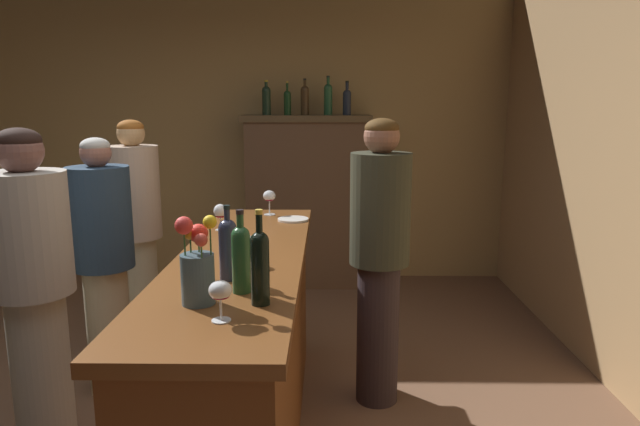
{
  "coord_description": "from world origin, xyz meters",
  "views": [
    {
      "loc": [
        1.01,
        -2.41,
        1.69
      ],
      "look_at": [
        0.96,
        0.68,
        1.09
      ],
      "focal_mm": 31.41,
      "sensor_mm": 36.0,
      "label": 1
    }
  ],
  "objects_px": {
    "display_bottle_midleft": "(287,101)",
    "patron_in_navy": "(33,281)",
    "wine_glass_front": "(247,243)",
    "display_bottle_midright": "(328,98)",
    "wine_bottle_malbec": "(228,246)",
    "display_bottle_right": "(347,101)",
    "wine_glass_rear": "(269,197)",
    "wine_glass_mid": "(220,213)",
    "display_bottle_left": "(266,99)",
    "cheese_plate": "(293,219)",
    "patron_redhead": "(137,226)",
    "wine_bottle_syrah": "(241,256)",
    "flower_arrangement": "(197,267)",
    "bar_counter": "(244,354)",
    "patron_by_cabinet": "(104,258)",
    "wine_glass_spare": "(220,292)",
    "bartender": "(379,250)",
    "display_bottle_center": "(305,99)",
    "display_cabinet": "(307,198)",
    "wine_bottle_merlot": "(260,264)"
  },
  "relations": [
    {
      "from": "wine_glass_front",
      "to": "display_bottle_midright",
      "type": "relative_size",
      "value": 0.38
    },
    {
      "from": "wine_glass_spare",
      "to": "display_bottle_midright",
      "type": "bearing_deg",
      "value": 84.32
    },
    {
      "from": "wine_bottle_malbec",
      "to": "wine_glass_rear",
      "type": "xyz_separation_m",
      "value": [
        0.03,
        1.33,
        -0.02
      ]
    },
    {
      "from": "cheese_plate",
      "to": "wine_glass_rear",
      "type": "bearing_deg",
      "value": 133.45
    },
    {
      "from": "wine_glass_front",
      "to": "cheese_plate",
      "type": "xyz_separation_m",
      "value": [
        0.14,
        0.94,
        -0.09
      ]
    },
    {
      "from": "display_bottle_midright",
      "to": "flower_arrangement",
      "type": "bearing_deg",
      "value": -97.85
    },
    {
      "from": "display_bottle_right",
      "to": "patron_redhead",
      "type": "bearing_deg",
      "value": -135.91
    },
    {
      "from": "wine_glass_front",
      "to": "wine_glass_spare",
      "type": "relative_size",
      "value": 0.97
    },
    {
      "from": "display_bottle_midleft",
      "to": "patron_in_navy",
      "type": "height_order",
      "value": "display_bottle_midleft"
    },
    {
      "from": "bar_counter",
      "to": "patron_by_cabinet",
      "type": "height_order",
      "value": "patron_by_cabinet"
    },
    {
      "from": "wine_glass_front",
      "to": "patron_by_cabinet",
      "type": "xyz_separation_m",
      "value": [
        -0.94,
        0.74,
        -0.27
      ]
    },
    {
      "from": "wine_bottle_syrah",
      "to": "patron_by_cabinet",
      "type": "xyz_separation_m",
      "value": [
        -0.98,
        1.12,
        -0.32
      ]
    },
    {
      "from": "wine_bottle_malbec",
      "to": "display_bottle_right",
      "type": "bearing_deg",
      "value": 79.38
    },
    {
      "from": "display_bottle_right",
      "to": "wine_bottle_merlot",
      "type": "bearing_deg",
      "value": -97.01
    },
    {
      "from": "display_bottle_midright",
      "to": "cheese_plate",
      "type": "bearing_deg",
      "value": -96.44
    },
    {
      "from": "wine_glass_rear",
      "to": "wine_glass_spare",
      "type": "distance_m",
      "value": 1.77
    },
    {
      "from": "bar_counter",
      "to": "wine_glass_rear",
      "type": "relative_size",
      "value": 14.39
    },
    {
      "from": "wine_bottle_merlot",
      "to": "display_bottle_center",
      "type": "height_order",
      "value": "display_bottle_center"
    },
    {
      "from": "wine_glass_front",
      "to": "flower_arrangement",
      "type": "relative_size",
      "value": 0.41
    },
    {
      "from": "bartender",
      "to": "display_bottle_center",
      "type": "bearing_deg",
      "value": -74.0
    },
    {
      "from": "patron_by_cabinet",
      "to": "wine_glass_rear",
      "type": "bearing_deg",
      "value": 32.05
    },
    {
      "from": "display_bottle_left",
      "to": "display_bottle_midleft",
      "type": "height_order",
      "value": "display_bottle_left"
    },
    {
      "from": "cheese_plate",
      "to": "patron_redhead",
      "type": "height_order",
      "value": "patron_redhead"
    },
    {
      "from": "flower_arrangement",
      "to": "patron_by_cabinet",
      "type": "height_order",
      "value": "patron_by_cabinet"
    },
    {
      "from": "bar_counter",
      "to": "display_bottle_right",
      "type": "height_order",
      "value": "display_bottle_right"
    },
    {
      "from": "display_cabinet",
      "to": "patron_redhead",
      "type": "height_order",
      "value": "display_cabinet"
    },
    {
      "from": "wine_bottle_merlot",
      "to": "wine_glass_rear",
      "type": "bearing_deg",
      "value": 94.76
    },
    {
      "from": "wine_bottle_syrah",
      "to": "cheese_plate",
      "type": "height_order",
      "value": "wine_bottle_syrah"
    },
    {
      "from": "wine_glass_front",
      "to": "patron_in_navy",
      "type": "distance_m",
      "value": 1.08
    },
    {
      "from": "bar_counter",
      "to": "patron_in_navy",
      "type": "relative_size",
      "value": 1.41
    },
    {
      "from": "cheese_plate",
      "to": "patron_by_cabinet",
      "type": "height_order",
      "value": "patron_by_cabinet"
    },
    {
      "from": "wine_bottle_malbec",
      "to": "bartender",
      "type": "bearing_deg",
      "value": 52.01
    },
    {
      "from": "flower_arrangement",
      "to": "patron_in_navy",
      "type": "xyz_separation_m",
      "value": [
        -0.94,
        0.66,
        -0.27
      ]
    },
    {
      "from": "wine_glass_mid",
      "to": "display_bottle_left",
      "type": "relative_size",
      "value": 0.48
    },
    {
      "from": "bar_counter",
      "to": "display_bottle_midleft",
      "type": "height_order",
      "value": "display_bottle_midleft"
    },
    {
      "from": "display_cabinet",
      "to": "display_bottle_midleft",
      "type": "bearing_deg",
      "value": 180.0
    },
    {
      "from": "wine_glass_front",
      "to": "patron_by_cabinet",
      "type": "height_order",
      "value": "patron_by_cabinet"
    },
    {
      "from": "wine_bottle_syrah",
      "to": "display_bottle_right",
      "type": "distance_m",
      "value": 3.27
    },
    {
      "from": "wine_bottle_malbec",
      "to": "display_bottle_midright",
      "type": "xyz_separation_m",
      "value": [
        0.4,
        3.02,
        0.61
      ]
    },
    {
      "from": "wine_bottle_syrah",
      "to": "bartender",
      "type": "relative_size",
      "value": 0.19
    },
    {
      "from": "display_bottle_midleft",
      "to": "flower_arrangement",
      "type": "bearing_deg",
      "value": -91.48
    },
    {
      "from": "display_bottle_midleft",
      "to": "wine_glass_front",
      "type": "bearing_deg",
      "value": -89.69
    },
    {
      "from": "wine_bottle_syrah",
      "to": "display_bottle_left",
      "type": "height_order",
      "value": "display_bottle_left"
    },
    {
      "from": "wine_bottle_syrah",
      "to": "wine_glass_mid",
      "type": "relative_size",
      "value": 2.12
    },
    {
      "from": "patron_redhead",
      "to": "wine_glass_mid",
      "type": "bearing_deg",
      "value": 29.34
    },
    {
      "from": "flower_arrangement",
      "to": "wine_glass_mid",
      "type": "bearing_deg",
      "value": 96.94
    },
    {
      "from": "wine_glass_front",
      "to": "display_bottle_midleft",
      "type": "xyz_separation_m",
      "value": [
        -0.02,
        2.8,
        0.62
      ]
    },
    {
      "from": "wine_bottle_syrah",
      "to": "flower_arrangement",
      "type": "bearing_deg",
      "value": -137.63
    },
    {
      "from": "wine_glass_spare",
      "to": "bartender",
      "type": "height_order",
      "value": "bartender"
    },
    {
      "from": "wine_bottle_malbec",
      "to": "display_bottle_right",
      "type": "distance_m",
      "value": 3.13
    }
  ]
}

